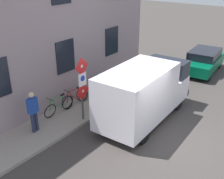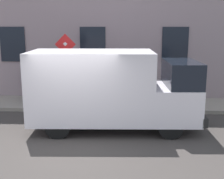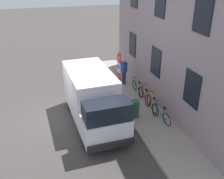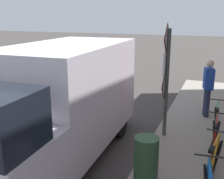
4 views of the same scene
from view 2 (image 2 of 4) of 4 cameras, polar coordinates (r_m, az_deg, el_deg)
name	(u,v)px [view 2 (image 2 of 4)]	position (r m, az deg, el deg)	size (l,w,h in m)	color
ground_plane	(73,145)	(8.58, -7.44, -10.41)	(80.00, 80.00, 0.00)	#413C39
sidewalk_slab	(91,104)	(12.41, -4.07, -2.78)	(2.01, 14.78, 0.14)	gray
building_facade	(93,12)	(13.33, -3.60, 14.62)	(0.75, 12.78, 7.67)	gray
sign_post_stacked	(66,64)	(11.42, -8.81, 4.83)	(0.15, 0.56, 2.71)	#474C47
delivery_van	(111,88)	(9.40, -0.22, 0.26)	(2.22, 5.41, 2.50)	white
bicycle_blue	(140,92)	(12.66, 5.31, -0.43)	(0.46, 1.71, 0.89)	black
bicycle_orange	(115,91)	(12.66, 0.60, -0.38)	(0.49, 1.71, 0.89)	black
bicycle_red	(91,91)	(12.75, -4.08, -0.33)	(0.46, 1.71, 0.89)	black
bicycle_green	(67,91)	(12.91, -8.66, -0.27)	(0.46, 1.71, 0.89)	black
pedestrian	(27,79)	(12.93, -16.00, 1.93)	(0.34, 0.45, 1.72)	#262B47
litter_bin	(123,96)	(11.56, 2.18, -1.23)	(0.44, 0.44, 0.90)	#2D5133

